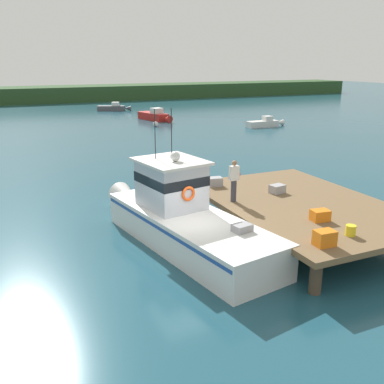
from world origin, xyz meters
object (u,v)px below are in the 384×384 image
at_px(crate_single_by_cleat, 277,189).
at_px(crate_stack_mid_dock, 320,215).
at_px(crate_stack_near_edge, 215,182).
at_px(deckhand_by_the_boat, 234,180).
at_px(main_fishing_boat, 181,216).
at_px(moored_boat_far_right, 155,116).
at_px(moored_boat_near_channel, 113,108).
at_px(mooring_buoy_inshore, 156,124).
at_px(moored_boat_mid_harbor, 265,123).
at_px(crate_single_far, 325,238).
at_px(bait_bucket, 351,230).
at_px(mooring_buoy_spare_mooring, 237,175).

height_order(crate_single_by_cleat, crate_stack_mid_dock, crate_stack_mid_dock).
bearing_deg(crate_stack_near_edge, deckhand_by_the_boat, -98.77).
relative_size(main_fishing_boat, moored_boat_far_right, 1.80).
xyz_separation_m(deckhand_by_the_boat, moored_boat_near_channel, (6.43, 43.93, -1.67)).
bearing_deg(crate_single_by_cleat, mooring_buoy_inshore, 80.83).
bearing_deg(moored_boat_mid_harbor, main_fishing_boat, -129.14).
bearing_deg(crate_stack_near_edge, crate_single_by_cleat, -46.38).
bearing_deg(crate_single_far, crate_stack_near_edge, 90.37).
xyz_separation_m(bait_bucket, deckhand_by_the_boat, (-1.66, 4.51, 0.69)).
distance_m(bait_bucket, mooring_buoy_inshore, 32.76).
distance_m(deckhand_by_the_boat, moored_boat_near_channel, 44.43).
bearing_deg(crate_single_by_cleat, moored_boat_far_right, 79.38).
bearing_deg(bait_bucket, moored_boat_mid_harbor, 61.41).
bearing_deg(crate_stack_near_edge, crate_stack_mid_dock, -76.03).
bearing_deg(crate_stack_near_edge, bait_bucket, -78.97).
bearing_deg(mooring_buoy_inshore, mooring_buoy_spare_mooring, -96.83).
bearing_deg(deckhand_by_the_boat, mooring_buoy_inshore, 76.51).
height_order(bait_bucket, deckhand_by_the_boat, deckhand_by_the_boat).
xyz_separation_m(main_fishing_boat, moored_boat_mid_harbor, (19.08, 23.45, -0.64)).
relative_size(crate_stack_near_edge, deckhand_by_the_boat, 0.37).
bearing_deg(deckhand_by_the_boat, bait_bucket, -69.79).
distance_m(crate_stack_near_edge, moored_boat_far_right, 31.31).
relative_size(crate_single_far, crate_single_by_cleat, 1.00).
bearing_deg(mooring_buoy_inshore, moored_boat_mid_harbor, -24.68).
relative_size(deckhand_by_the_boat, moored_boat_mid_harbor, 0.39).
height_order(crate_single_far, moored_boat_far_right, crate_single_far).
xyz_separation_m(crate_stack_mid_dock, mooring_buoy_spare_mooring, (2.50, 9.95, -1.20)).
bearing_deg(main_fishing_boat, moored_boat_near_channel, 78.80).
height_order(crate_stack_near_edge, moored_boat_far_right, crate_stack_near_edge).
bearing_deg(crate_single_by_cleat, deckhand_by_the_boat, -173.27).
xyz_separation_m(moored_boat_far_right, mooring_buoy_spare_mooring, (-4.11, -25.63, -0.28)).
bearing_deg(crate_stack_near_edge, moored_boat_far_right, 75.33).
bearing_deg(crate_single_far, deckhand_by_the_boat, 94.67).
distance_m(main_fishing_boat, crate_stack_mid_dock, 4.90).
bearing_deg(crate_single_far, crate_stack_mid_dock, 53.44).
height_order(crate_single_far, moored_boat_near_channel, crate_single_far).
xyz_separation_m(crate_single_far, moored_boat_far_right, (7.88, 37.29, -0.96)).
bearing_deg(moored_boat_mid_harbor, crate_single_by_cleat, -122.36).
distance_m(deckhand_by_the_boat, moored_boat_far_right, 33.59).
bearing_deg(moored_boat_near_channel, moored_boat_mid_harbor, -63.49).
bearing_deg(crate_stack_mid_dock, deckhand_by_the_boat, 118.50).
distance_m(crate_single_by_cleat, deckhand_by_the_boat, 2.34).
xyz_separation_m(deckhand_by_the_boat, moored_boat_mid_harbor, (16.76, 23.21, -1.69)).
relative_size(main_fishing_boat, moored_boat_near_channel, 2.27).
relative_size(crate_stack_near_edge, crate_stack_mid_dock, 1.00).
height_order(crate_single_by_cleat, moored_boat_mid_harbor, crate_single_by_cleat).
height_order(crate_single_far, crate_single_by_cleat, crate_single_far).
xyz_separation_m(moored_boat_mid_harbor, mooring_buoy_inshore, (-10.08, 4.63, -0.11)).
relative_size(crate_stack_near_edge, moored_boat_mid_harbor, 0.14).
relative_size(moored_boat_far_right, mooring_buoy_inshore, 10.78).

